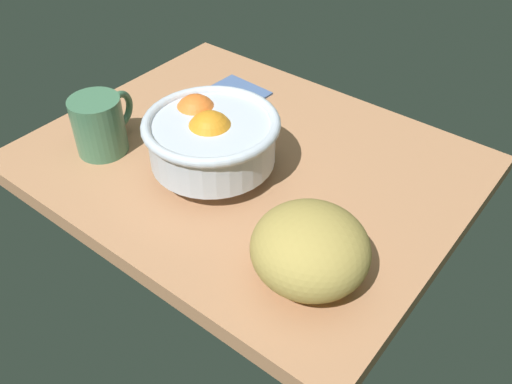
% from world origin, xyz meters
% --- Properties ---
extents(ground_plane, '(0.70, 0.56, 0.03)m').
position_xyz_m(ground_plane, '(0.00, 0.00, -0.01)').
color(ground_plane, tan).
extents(fruit_bowl, '(0.21, 0.21, 0.11)m').
position_xyz_m(fruit_bowl, '(0.02, 0.06, 0.06)').
color(fruit_bowl, silver).
rests_on(fruit_bowl, ground).
extents(bread_loaf, '(0.21, 0.21, 0.10)m').
position_xyz_m(bread_loaf, '(-0.22, 0.15, 0.05)').
color(bread_loaf, tan).
rests_on(bread_loaf, ground).
extents(napkin_folded, '(0.11, 0.07, 0.01)m').
position_xyz_m(napkin_folded, '(0.15, -0.16, 0.00)').
color(napkin_folded, '#4B669B').
rests_on(napkin_folded, ground).
extents(mug, '(0.08, 0.13, 0.10)m').
position_xyz_m(mug, '(0.21, 0.13, 0.05)').
color(mug, '#467757').
rests_on(mug, ground).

